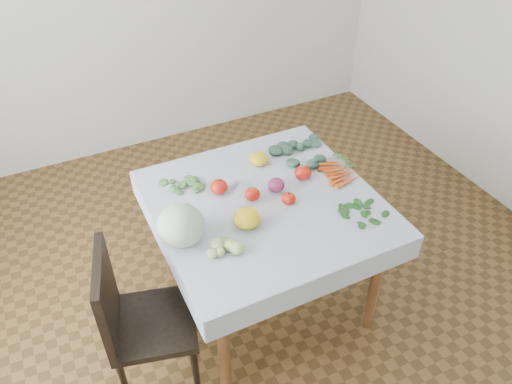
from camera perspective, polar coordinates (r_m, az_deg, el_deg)
ground at (r=3.11m, az=0.91°, el=-11.84°), size 4.00×4.00×0.00m
table at (r=2.64m, az=1.05°, el=-2.80°), size 1.00×1.00×0.75m
tablecloth at (r=2.57m, az=1.08°, el=-1.14°), size 1.12×1.12×0.01m
chair at (r=2.46m, az=-13.76°, el=-13.60°), size 0.48×0.48×0.87m
cabbage at (r=2.31m, az=-8.58°, el=-3.79°), size 0.28×0.28×0.20m
tomato_a at (r=2.61m, az=-4.25°, el=0.60°), size 0.10×0.10×0.08m
tomato_b at (r=2.71m, az=5.39°, el=2.22°), size 0.10×0.10×0.08m
tomato_c at (r=2.56m, az=-0.43°, el=-0.25°), size 0.10×0.10×0.07m
tomato_d at (r=2.55m, az=3.76°, el=-0.72°), size 0.08×0.08×0.06m
heirloom_back at (r=2.81m, az=0.36°, el=3.81°), size 0.12×0.12×0.07m
heirloom_front at (r=2.40m, az=-1.03°, el=-2.99°), size 0.16×0.16×0.09m
onion_a at (r=2.43m, az=-1.36°, el=-2.77°), size 0.10×0.10×0.07m
onion_b at (r=2.62m, az=2.32°, el=0.81°), size 0.10×0.10×0.08m
tomatillo_cluster at (r=2.30m, az=-3.66°, el=-6.36°), size 0.15×0.13×0.05m
carrot_bunch at (r=2.79m, az=9.35°, el=2.31°), size 0.18×0.28×0.03m
kale_bunch at (r=2.91m, az=5.64°, el=4.60°), size 0.28×0.29×0.04m
basil_bunch at (r=2.56m, az=11.99°, el=-2.20°), size 0.25×0.18×0.01m
dill_bunch at (r=2.69m, az=-8.29°, el=0.81°), size 0.21×0.16×0.02m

